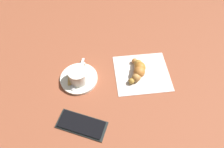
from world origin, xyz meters
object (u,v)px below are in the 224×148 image
at_px(sugar_packet, 72,77).
at_px(napkin, 143,73).
at_px(espresso_cup, 80,75).
at_px(teaspoon, 77,79).
at_px(cell_phone, 83,125).
at_px(saucer, 80,79).
at_px(croissant, 140,70).

relative_size(sugar_packet, napkin, 0.34).
bearing_deg(sugar_packet, espresso_cup, 69.97).
distance_m(teaspoon, cell_phone, 0.17).
xyz_separation_m(teaspoon, sugar_packet, (-0.02, 0.01, 0.00)).
distance_m(teaspoon, sugar_packet, 0.02).
height_order(espresso_cup, cell_phone, espresso_cup).
height_order(espresso_cup, napkin, espresso_cup).
distance_m(saucer, croissant, 0.22).
relative_size(saucer, sugar_packet, 2.01).
relative_size(espresso_cup, sugar_packet, 1.33).
xyz_separation_m(teaspoon, croissant, (0.22, 0.04, 0.01)).
bearing_deg(croissant, cell_phone, -133.05).
distance_m(napkin, cell_phone, 0.29).
bearing_deg(croissant, napkin, 7.56).
bearing_deg(sugar_packet, napkin, 90.57).
relative_size(espresso_cup, cell_phone, 0.53).
relative_size(napkin, croissant, 1.66).
distance_m(teaspoon, croissant, 0.23).
xyz_separation_m(teaspoon, cell_phone, (0.04, -0.16, -0.01)).
relative_size(saucer, napkin, 0.68).
bearing_deg(sugar_packet, croissant, 90.54).
bearing_deg(espresso_cup, sugar_packet, 166.38).
xyz_separation_m(saucer, cell_phone, (0.03, -0.17, -0.00)).
xyz_separation_m(espresso_cup, teaspoon, (-0.01, 0.00, -0.02)).
height_order(saucer, cell_phone, saucer).
distance_m(espresso_cup, sugar_packet, 0.04).
bearing_deg(saucer, napkin, 7.77).
xyz_separation_m(saucer, espresso_cup, (0.00, -0.01, 0.03)).
distance_m(napkin, croissant, 0.03).
bearing_deg(teaspoon, croissant, 8.99).
bearing_deg(sugar_packet, cell_phone, 11.85).
xyz_separation_m(saucer, teaspoon, (-0.01, -0.01, 0.01)).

